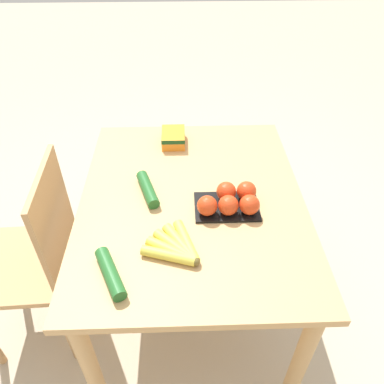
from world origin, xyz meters
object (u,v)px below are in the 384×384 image
object	(u,v)px
banana_bunch	(177,248)
tomato_pack	(231,201)
cucumber_far	(110,273)
chair	(36,259)
cucumber_near	(148,189)
carrot_bag	(173,137)

from	to	relation	value
banana_bunch	tomato_pack	xyz separation A→B (m)	(0.20, -0.20, 0.02)
tomato_pack	banana_bunch	bearing A→B (deg)	135.15
cucumber_far	banana_bunch	bearing A→B (deg)	-63.91
chair	banana_bunch	size ratio (longest dim) A/B	4.70
tomato_pack	chair	bearing A→B (deg)	90.63
cucumber_near	carrot_bag	bearing A→B (deg)	-15.39
banana_bunch	cucumber_far	bearing A→B (deg)	116.09
tomato_pack	cucumber_far	bearing A→B (deg)	126.68
carrot_bag	cucumber_far	world-z (taller)	carrot_bag
chair	banana_bunch	world-z (taller)	chair
banana_bunch	carrot_bag	distance (m)	0.66
chair	tomato_pack	size ratio (longest dim) A/B	3.82
banana_bunch	carrot_bag	world-z (taller)	carrot_bag
tomato_pack	cucumber_near	size ratio (longest dim) A/B	1.22
cucumber_near	chair	bearing A→B (deg)	102.54
banana_bunch	cucumber_far	xyz separation A→B (m)	(-0.10, 0.21, 0.01)
chair	cucumber_far	world-z (taller)	chair
chair	tomato_pack	distance (m)	0.85
chair	cucumber_far	size ratio (longest dim) A/B	4.75
chair	carrot_bag	distance (m)	0.80
tomato_pack	cucumber_far	xyz separation A→B (m)	(-0.30, 0.41, -0.02)
chair	tomato_pack	bearing A→B (deg)	88.17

